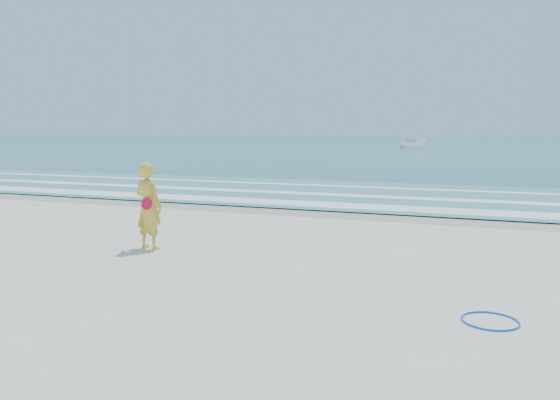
% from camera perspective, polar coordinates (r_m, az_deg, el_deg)
% --- Properties ---
extents(ground, '(400.00, 400.00, 0.00)m').
position_cam_1_polar(ground, '(9.22, -10.20, -9.10)').
color(ground, silver).
rests_on(ground, ground).
extents(wet_sand, '(400.00, 2.40, 0.00)m').
position_cam_1_polar(wet_sand, '(17.37, 5.35, -1.27)').
color(wet_sand, '#B2A893').
rests_on(wet_sand, ground).
extents(ocean, '(400.00, 190.00, 0.04)m').
position_cam_1_polar(ocean, '(112.67, 18.78, 5.63)').
color(ocean, '#19727F').
rests_on(ocean, ground).
extents(shallow, '(400.00, 10.00, 0.01)m').
position_cam_1_polar(shallow, '(22.18, 8.86, 0.65)').
color(shallow, '#59B7AD').
rests_on(shallow, ocean).
extents(foam_near, '(400.00, 1.40, 0.01)m').
position_cam_1_polar(foam_near, '(18.61, 6.44, -0.56)').
color(foam_near, white).
rests_on(foam_near, shallow).
extents(foam_mid, '(400.00, 0.90, 0.01)m').
position_cam_1_polar(foam_mid, '(21.41, 8.40, 0.44)').
color(foam_mid, white).
rests_on(foam_mid, shallow).
extents(foam_far, '(400.00, 0.60, 0.01)m').
position_cam_1_polar(foam_far, '(24.62, 10.09, 1.29)').
color(foam_far, white).
rests_on(foam_far, shallow).
extents(hoop, '(0.99, 0.99, 0.03)m').
position_cam_1_polar(hoop, '(8.11, 21.11, -11.70)').
color(hoop, blue).
rests_on(hoop, ground).
extents(boat, '(4.22, 1.87, 1.59)m').
position_cam_1_polar(boat, '(78.82, 13.76, 5.84)').
color(boat, white).
rests_on(boat, ocean).
extents(woman, '(0.77, 0.58, 1.90)m').
position_cam_1_polar(woman, '(12.18, -13.56, -0.61)').
color(woman, gold).
rests_on(woman, ground).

